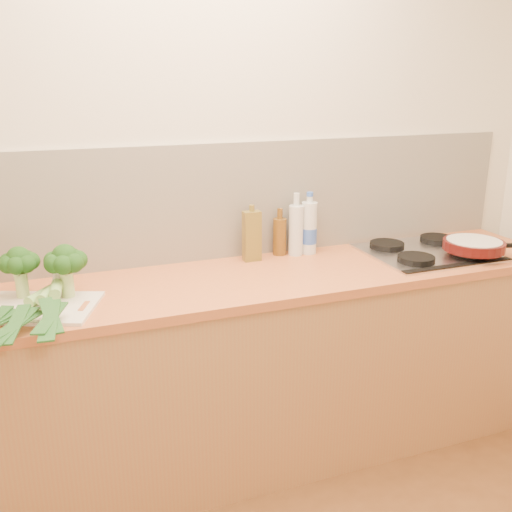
% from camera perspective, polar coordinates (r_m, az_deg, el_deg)
% --- Properties ---
extents(room_shell, '(3.50, 3.50, 3.50)m').
position_cam_1_polar(room_shell, '(2.63, -4.90, 5.30)').
color(room_shell, beige).
rests_on(room_shell, ground).
extents(counter, '(3.20, 0.62, 0.90)m').
position_cam_1_polar(counter, '(2.63, -2.71, -11.53)').
color(counter, '#A27343').
rests_on(counter, ground).
extents(gas_hob, '(0.58, 0.50, 0.04)m').
position_cam_1_polar(gas_hob, '(2.89, 16.77, 0.49)').
color(gas_hob, silver).
rests_on(gas_hob, counter).
extents(chopping_board, '(0.50, 0.44, 0.01)m').
position_cam_1_polar(chopping_board, '(2.27, -20.92, -4.83)').
color(chopping_board, white).
rests_on(chopping_board, counter).
extents(broccoli_left, '(0.15, 0.15, 0.20)m').
position_cam_1_polar(broccoli_left, '(2.34, -22.61, -0.64)').
color(broccoli_left, '#A5C573').
rests_on(broccoli_left, chopping_board).
extents(broccoli_right, '(0.16, 0.16, 0.21)m').
position_cam_1_polar(broccoli_right, '(2.28, -18.54, -0.52)').
color(broccoli_right, '#A5C573').
rests_on(broccoli_right, chopping_board).
extents(leek_front, '(0.43, 0.55, 0.04)m').
position_cam_1_polar(leek_front, '(2.24, -21.98, -4.44)').
color(leek_front, white).
rests_on(leek_front, chopping_board).
extents(leek_mid, '(0.30, 0.62, 0.04)m').
position_cam_1_polar(leek_mid, '(2.19, -20.79, -4.27)').
color(leek_mid, white).
rests_on(leek_mid, chopping_board).
extents(leek_back, '(0.13, 0.61, 0.04)m').
position_cam_1_polar(leek_back, '(2.16, -19.52, -3.91)').
color(leek_back, white).
rests_on(leek_back, chopping_board).
extents(skillet, '(0.40, 0.28, 0.05)m').
position_cam_1_polar(skillet, '(2.89, 20.99, 1.04)').
color(skillet, '#440D0B').
rests_on(skillet, gas_hob).
extents(oil_tin, '(0.08, 0.05, 0.27)m').
position_cam_1_polar(oil_tin, '(2.64, -0.42, 2.05)').
color(oil_tin, olive).
rests_on(oil_tin, counter).
extents(glass_bottle, '(0.07, 0.07, 0.30)m').
position_cam_1_polar(glass_bottle, '(2.73, 4.02, 2.69)').
color(glass_bottle, silver).
rests_on(glass_bottle, counter).
extents(amber_bottle, '(0.06, 0.06, 0.23)m').
position_cam_1_polar(amber_bottle, '(2.74, 2.38, 2.04)').
color(amber_bottle, brown).
rests_on(amber_bottle, counter).
extents(water_bottle, '(0.08, 0.08, 0.28)m').
position_cam_1_polar(water_bottle, '(2.77, 5.32, 2.67)').
color(water_bottle, silver).
rests_on(water_bottle, counter).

